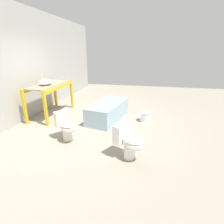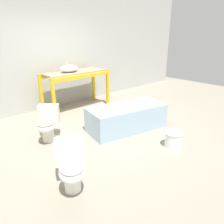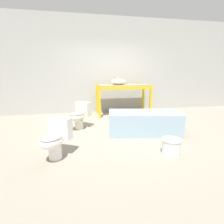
{
  "view_description": "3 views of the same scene",
  "coord_description": "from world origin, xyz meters",
  "views": [
    {
      "loc": [
        -4.41,
        -1.63,
        1.98
      ],
      "look_at": [
        -0.46,
        -0.79,
        0.56
      ],
      "focal_mm": 28.0,
      "sensor_mm": 36.0,
      "label": 1
    },
    {
      "loc": [
        -2.69,
        -3.42,
        1.96
      ],
      "look_at": [
        -0.29,
        -0.81,
        0.66
      ],
      "focal_mm": 35.0,
      "sensor_mm": 36.0,
      "label": 2
    },
    {
      "loc": [
        -1.09,
        -4.17,
        1.45
      ],
      "look_at": [
        -0.42,
        -0.9,
        0.65
      ],
      "focal_mm": 28.0,
      "sensor_mm": 36.0,
      "label": 3
    }
  ],
  "objects": [
    {
      "name": "bathtub_main",
      "position": [
        0.44,
        -0.47,
        0.29
      ],
      "size": [
        1.75,
        1.03,
        0.51
      ],
      "rotation": [
        0.0,
        0.0,
        -0.2
      ],
      "color": "#99B7CC",
      "rests_on": "ground_plane"
    },
    {
      "name": "toilet_far",
      "position": [
        -1.47,
        -1.32,
        0.35
      ],
      "size": [
        0.58,
        0.66,
        0.66
      ],
      "rotation": [
        0.0,
        0.0,
        -0.5
      ],
      "color": "white",
      "rests_on": "ground_plane"
    },
    {
      "name": "sink_basin",
      "position": [
        0.27,
        1.41,
        1.09
      ],
      "size": [
        0.48,
        0.35,
        0.26
      ],
      "color": "silver",
      "rests_on": "shelving_rack"
    },
    {
      "name": "toilet_near",
      "position": [
        -1.04,
        0.16,
        0.35
      ],
      "size": [
        0.63,
        0.66,
        0.66
      ],
      "rotation": [
        0.0,
        0.0,
        -0.7
      ],
      "color": "silver",
      "rests_on": "ground_plane"
    },
    {
      "name": "warehouse_wall_rear",
      "position": [
        0.0,
        1.98,
        1.6
      ],
      "size": [
        10.8,
        0.08,
        3.2
      ],
      "color": "#ADADA8",
      "rests_on": "ground_plane"
    },
    {
      "name": "shelving_rack",
      "position": [
        0.43,
        1.39,
        0.83
      ],
      "size": [
        1.74,
        0.72,
        1.0
      ],
      "color": "gold",
      "rests_on": "ground_plane"
    },
    {
      "name": "bucket_white",
      "position": [
        0.51,
        -1.58,
        0.15
      ],
      "size": [
        0.34,
        0.34,
        0.28
      ],
      "color": "white",
      "rests_on": "ground_plane"
    },
    {
      "name": "ground_plane",
      "position": [
        0.0,
        0.0,
        0.0
      ],
      "size": [
        12.0,
        12.0,
        0.0
      ],
      "primitive_type": "plane",
      "color": "gray"
    }
  ]
}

